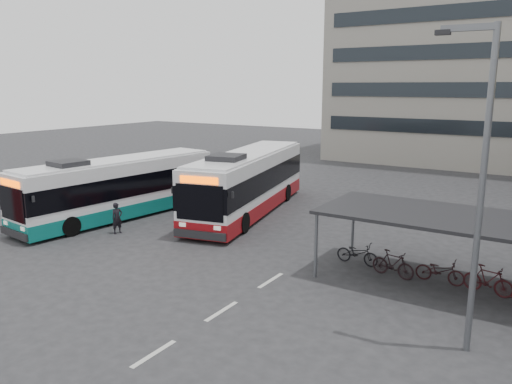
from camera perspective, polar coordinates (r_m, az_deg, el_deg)
The scene contains 9 objects.
ground at distance 19.67m, azimuth -4.65°, elevation -8.58°, with size 120.00×120.00×0.00m, color #28282B.
bike_shelter at distance 18.65m, azimuth 22.76°, elevation -5.99°, with size 10.00×4.00×2.54m.
road_markings at distance 16.07m, azimuth -3.97°, elevation -13.45°, with size 0.15×7.60×0.01m.
bus_main at distance 27.55m, azimuth -0.90°, elevation 1.09°, with size 5.30×12.52×3.62m.
bus_teal at distance 27.54m, azimuth -15.35°, elevation 0.42°, with size 3.73×11.64×3.38m.
pedestrian at distance 24.65m, azimuth -15.58°, elevation -2.89°, with size 0.55×0.36×1.50m, color black.
lamp_post at distance 13.57m, azimuth 24.08°, elevation 1.93°, with size 1.48×0.25×8.38m.
sign_totem_mid at distance 30.99m, azimuth -19.08°, elevation 0.69°, with size 0.48×0.29×2.26m.
sign_totem_north at distance 31.35m, azimuth -14.37°, elevation 1.26°, with size 0.53×0.21×2.42m.
Camera 1 is at (11.19, -14.62, 6.91)m, focal length 35.00 mm.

